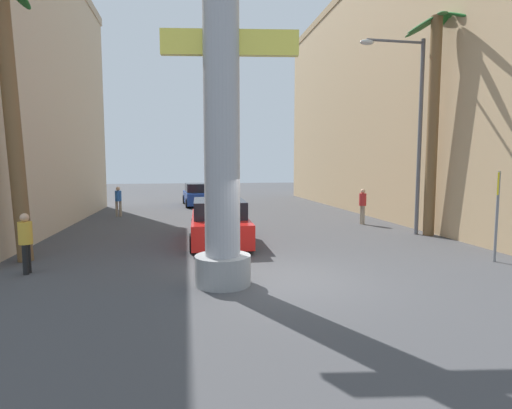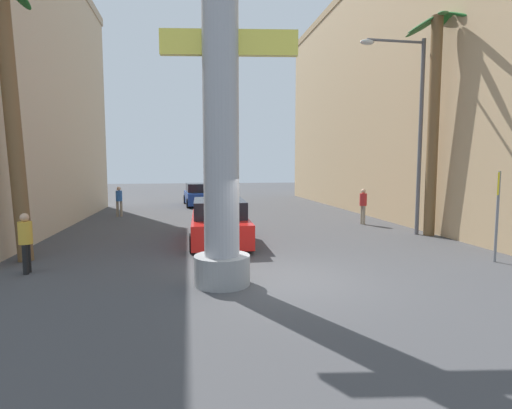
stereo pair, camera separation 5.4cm
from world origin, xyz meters
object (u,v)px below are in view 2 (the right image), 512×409
object	(u,v)px
crossing_sign	(498,203)
pedestrian_far_left	(119,199)
palm_tree_near_right	(435,107)
pedestrian_curb_left	(26,239)
palm_tree_near_left	(11,105)
neon_sign_pole	(221,65)
car_far	(199,195)
pedestrian_mid_right	(363,204)
street_lamp	(412,118)
car_lead	(219,222)

from	to	relation	value
crossing_sign	pedestrian_far_left	xyz separation A→B (m)	(-12.56, 12.76, -0.76)
palm_tree_near_right	pedestrian_curb_left	world-z (taller)	palm_tree_near_right
palm_tree_near_left	pedestrian_far_left	world-z (taller)	palm_tree_near_left
neon_sign_pole	car_far	distance (m)	19.70
pedestrian_mid_right	palm_tree_near_right	bearing A→B (deg)	-70.55
street_lamp	palm_tree_near_left	bearing A→B (deg)	-170.63
street_lamp	pedestrian_far_left	size ratio (longest dim) A/B	4.68
neon_sign_pole	palm_tree_near_right	xyz separation A→B (m)	(8.73, 5.08, 0.01)
neon_sign_pole	pedestrian_mid_right	bearing A→B (deg)	48.97
car_far	pedestrian_far_left	xyz separation A→B (m)	(-4.55, -5.58, 0.23)
car_lead	pedestrian_curb_left	bearing A→B (deg)	-146.09
car_far	palm_tree_near_right	bearing A→B (deg)	-58.40
neon_sign_pole	pedestrian_far_left	xyz separation A→B (m)	(-4.52, 13.64, -4.08)
car_lead	palm_tree_near_right	distance (m)	9.43
crossing_sign	pedestrian_far_left	distance (m)	17.92
pedestrian_curb_left	crossing_sign	bearing A→B (deg)	-4.18
car_far	neon_sign_pole	bearing A→B (deg)	-90.09
car_lead	pedestrian_far_left	xyz separation A→B (m)	(-4.87, 8.25, 0.23)
crossing_sign	pedestrian_far_left	world-z (taller)	crossing_sign
street_lamp	pedestrian_curb_left	distance (m)	14.03
crossing_sign	pedestrian_curb_left	xyz separation A→B (m)	(-12.99, 0.95, -0.81)
palm_tree_near_right	pedestrian_far_left	xyz separation A→B (m)	(-13.24, 8.55, -4.09)
car_far	pedestrian_mid_right	distance (m)	12.98
street_lamp	neon_sign_pole	bearing A→B (deg)	-145.24
palm_tree_near_left	pedestrian_far_left	xyz separation A→B (m)	(1.15, 10.32, -3.56)
crossing_sign	palm_tree_near_left	xyz separation A→B (m)	(-13.72, 2.44, 2.80)
neon_sign_pole	car_lead	world-z (taller)	neon_sign_pole
palm_tree_near_left	crossing_sign	bearing A→B (deg)	-10.09
palm_tree_near_left	pedestrian_mid_right	size ratio (longest dim) A/B	4.72
palm_tree_near_right	pedestrian_mid_right	bearing A→B (deg)	109.45
palm_tree_near_left	pedestrian_mid_right	distance (m)	14.61
neon_sign_pole	palm_tree_near_right	distance (m)	10.10
neon_sign_pole	palm_tree_near_left	bearing A→B (deg)	149.68
crossing_sign	car_far	xyz separation A→B (m)	(-8.02, 18.34, -1.00)
crossing_sign	pedestrian_mid_right	xyz separation A→B (m)	(-0.56, 7.72, -0.73)
crossing_sign	palm_tree_near_right	xyz separation A→B (m)	(0.68, 4.21, 3.33)
palm_tree_near_right	crossing_sign	bearing A→B (deg)	-99.17
car_lead	car_far	world-z (taller)	same
neon_sign_pole	car_lead	distance (m)	6.91
pedestrian_curb_left	car_lead	bearing A→B (deg)	33.91
street_lamp	crossing_sign	world-z (taller)	street_lamp
palm_tree_near_right	pedestrian_far_left	bearing A→B (deg)	147.15
car_lead	pedestrian_far_left	bearing A→B (deg)	120.55
pedestrian_curb_left	car_far	bearing A→B (deg)	74.05
palm_tree_near_left	pedestrian_far_left	distance (m)	10.98
neon_sign_pole	pedestrian_curb_left	xyz separation A→B (m)	(-4.94, 1.83, -4.13)
neon_sign_pole	crossing_sign	world-z (taller)	neon_sign_pole
pedestrian_mid_right	neon_sign_pole	bearing A→B (deg)	-131.03
crossing_sign	palm_tree_near_left	size ratio (longest dim) A/B	0.33
palm_tree_near_right	pedestrian_far_left	size ratio (longest dim) A/B	5.20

